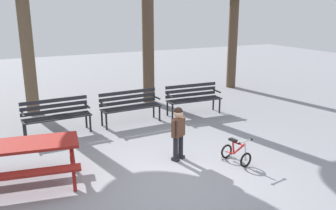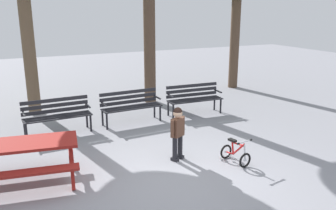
% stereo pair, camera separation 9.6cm
% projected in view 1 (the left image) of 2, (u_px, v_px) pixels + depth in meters
% --- Properties ---
extents(ground, '(36.00, 36.00, 0.00)m').
position_uv_depth(ground, '(175.00, 180.00, 6.36)').
color(ground, gray).
extents(picnic_table, '(1.99, 1.60, 0.79)m').
position_uv_depth(picnic_table, '(24.00, 153.00, 6.08)').
color(picnic_table, maroon).
rests_on(picnic_table, ground).
extents(park_bench_far_left, '(1.62, 0.51, 0.85)m').
position_uv_depth(park_bench_far_left, '(56.00, 114.00, 8.58)').
color(park_bench_far_left, '#232328').
rests_on(park_bench_far_left, ground).
extents(park_bench_left, '(1.62, 0.52, 0.85)m').
position_uv_depth(park_bench_left, '(130.00, 104.00, 9.41)').
color(park_bench_left, '#232328').
rests_on(park_bench_left, ground).
extents(park_bench_right, '(1.62, 0.54, 0.85)m').
position_uv_depth(park_bench_right, '(193.00, 97.00, 10.20)').
color(park_bench_right, '#232328').
rests_on(park_bench_right, ground).
extents(child_standing, '(0.38, 0.26, 1.10)m').
position_uv_depth(child_standing, '(178.00, 129.00, 7.07)').
color(child_standing, black).
rests_on(child_standing, ground).
extents(kids_bicycle, '(0.44, 0.60, 0.54)m').
position_uv_depth(kids_bicycle, '(236.00, 153.00, 7.04)').
color(kids_bicycle, black).
rests_on(kids_bicycle, ground).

